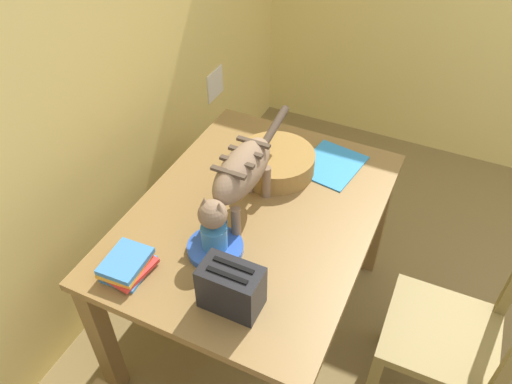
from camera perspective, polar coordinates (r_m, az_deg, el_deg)
wall_rear at (r=2.09m, az=-20.50°, el=14.61°), size 4.22×0.11×2.50m
dining_table at (r=2.05m, az=0.00°, el=-3.94°), size 1.23×0.92×0.74m
cat at (r=1.83m, az=-1.84°, el=1.89°), size 0.67×0.15×0.30m
saucer_bowl at (r=1.84m, az=-4.66°, el=-6.37°), size 0.21×0.21×0.03m
coffee_mug at (r=1.80m, az=-4.71°, el=-5.00°), size 0.14×0.10×0.09m
magazine at (r=2.23m, az=8.59°, el=3.11°), size 0.32×0.28×0.01m
book_stack at (r=1.81m, az=-14.48°, el=-8.08°), size 0.19×0.16×0.06m
wicker_basket at (r=2.15m, az=2.26°, el=3.44°), size 0.33×0.33×0.09m
toaster at (r=1.63m, az=-2.85°, el=-10.82°), size 0.12×0.20×0.18m
wooden_chair_near at (r=2.10m, az=21.60°, el=-14.91°), size 0.43×0.43×0.94m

